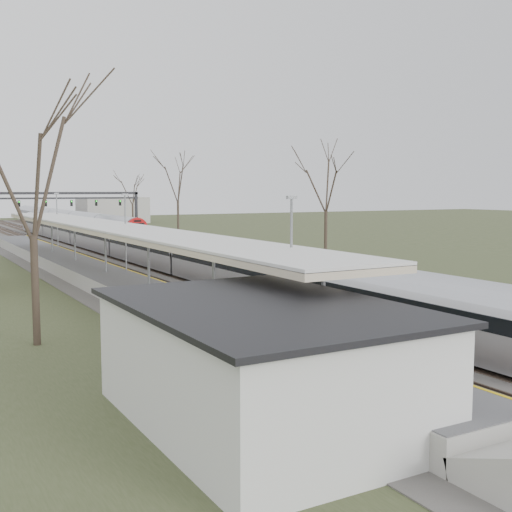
% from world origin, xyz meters
% --- Properties ---
extents(track_bed, '(24.00, 160.00, 0.22)m').
position_xyz_m(track_bed, '(0.26, 55.00, 0.06)').
color(track_bed, '#474442').
rests_on(track_bed, ground).
extents(platform, '(3.50, 69.00, 1.00)m').
position_xyz_m(platform, '(-9.05, 37.50, 0.50)').
color(platform, '#9E9B93').
rests_on(platform, ground).
extents(canopy, '(4.10, 50.00, 3.11)m').
position_xyz_m(canopy, '(-9.05, 32.99, 3.93)').
color(canopy, slate).
rests_on(canopy, platform).
extents(station_building, '(6.00, 9.00, 3.20)m').
position_xyz_m(station_building, '(-12.50, 8.00, 1.60)').
color(station_building, silver).
rests_on(station_building, ground).
extents(signal_gantry, '(21.00, 0.59, 6.08)m').
position_xyz_m(signal_gantry, '(0.29, 84.99, 4.91)').
color(signal_gantry, black).
rests_on(signal_gantry, ground).
extents(tree_west_near, '(5.00, 5.00, 10.30)m').
position_xyz_m(tree_west_near, '(-16.00, 20.00, 7.29)').
color(tree_west_near, '#2D231C').
rests_on(tree_west_near, ground).
extents(tree_east_far, '(5.00, 5.00, 10.30)m').
position_xyz_m(tree_east_far, '(14.00, 42.00, 7.29)').
color(tree_east_far, '#2D231C').
rests_on(tree_east_far, ground).
extents(train_near, '(2.62, 90.21, 3.05)m').
position_xyz_m(train_near, '(-2.50, 50.72, 1.48)').
color(train_near, '#B8BBC3').
rests_on(train_near, ground).
extents(train_far, '(2.62, 75.21, 3.05)m').
position_xyz_m(train_far, '(4.50, 104.50, 1.48)').
color(train_far, '#B8BBC3').
rests_on(train_far, ground).
extents(passenger, '(0.45, 0.66, 1.75)m').
position_xyz_m(passenger, '(-9.21, 9.21, 1.88)').
color(passenger, navy).
rests_on(passenger, platform).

